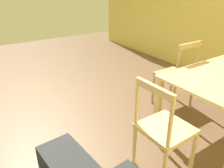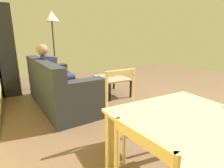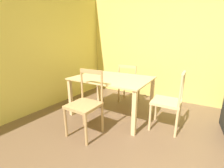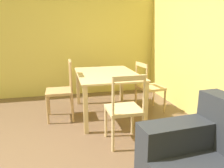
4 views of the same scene
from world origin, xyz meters
name	(u,v)px [view 2 (image 2 of 4)]	position (x,y,z in m)	size (l,w,h in m)	color
ground_plane	(173,105)	(0.00, 0.00, 0.00)	(8.26, 8.26, 0.00)	brown
couch	(58,89)	(1.08, 1.94, 0.34)	(2.04, 0.97, 0.90)	#282B30
person_lounging	(55,73)	(1.29, 1.94, 0.61)	(0.62, 0.86, 1.17)	navy
coffee_table	(112,79)	(1.18, 0.72, 0.35)	(0.83, 0.60, 0.41)	gray
tv_remote	(111,76)	(1.27, 0.68, 0.42)	(0.05, 0.17, 0.02)	white
bookshelf	(8,60)	(2.53, 2.74, 0.76)	(0.86, 0.36, 1.96)	black
dining_table	(216,144)	(-1.72, 1.55, 0.63)	(1.38, 0.99, 0.73)	#D1B27F
dining_chair_facing_couch	(128,112)	(-0.70, 1.55, 0.46)	(0.43, 0.43, 0.93)	#D1B27F
floor_lamp	(52,24)	(2.45, 1.69, 1.60)	(0.36, 0.36, 1.89)	black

